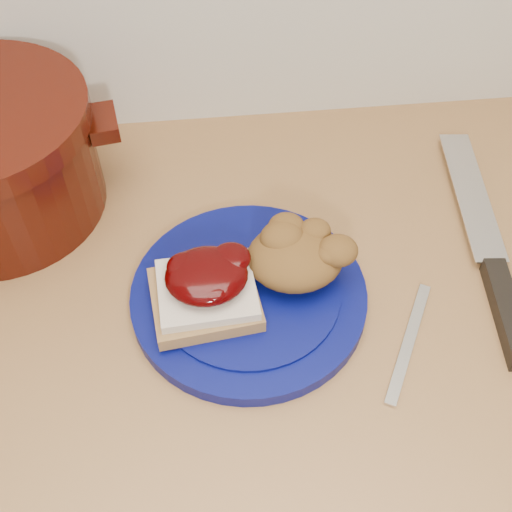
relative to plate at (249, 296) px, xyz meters
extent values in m
cube|color=beige|center=(0.00, 0.01, -0.48)|extent=(4.00, 0.60, 0.86)
cylinder|color=#050A52|center=(0.00, 0.00, 0.00)|extent=(0.25, 0.25, 0.02)
cube|color=olive|center=(-0.05, -0.01, 0.02)|extent=(0.12, 0.11, 0.02)
cube|color=beige|center=(-0.04, -0.01, 0.03)|extent=(0.10, 0.09, 0.01)
ellipsoid|color=black|center=(-0.04, -0.01, 0.05)|extent=(0.08, 0.08, 0.03)
ellipsoid|color=brown|center=(0.05, 0.02, 0.04)|extent=(0.10, 0.09, 0.05)
cube|color=black|center=(0.27, -0.05, 0.00)|extent=(0.04, 0.13, 0.02)
cube|color=silver|center=(0.29, 0.12, 0.00)|extent=(0.06, 0.22, 0.00)
cube|color=silver|center=(0.16, -0.07, -0.01)|extent=(0.08, 0.14, 0.00)
cube|color=#350C05|center=(-0.15, 0.20, 0.09)|extent=(0.04, 0.06, 0.02)
camera|label=1|loc=(-0.04, -0.40, 0.56)|focal=45.00mm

